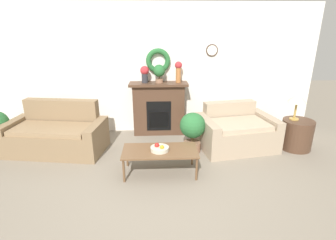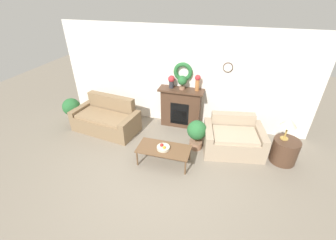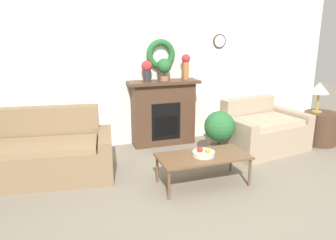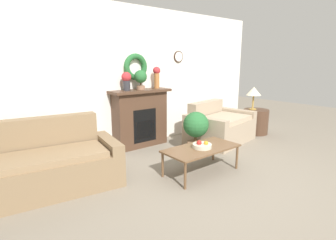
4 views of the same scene
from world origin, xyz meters
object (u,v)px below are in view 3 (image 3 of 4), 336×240
couch_left (46,154)px  potted_plant_on_mantel (164,67)px  side_table_by_loveseat (320,128)px  table_lamp (319,89)px  vase_on_mantel_left (147,69)px  loveseat_right (260,131)px  coffee_table (203,158)px  vase_on_mantel_right (186,65)px  fireplace (163,112)px  potted_plant_floor_by_loveseat (219,130)px  fruit_bowl (203,153)px

couch_left → potted_plant_on_mantel: 2.33m
side_table_by_loveseat → potted_plant_on_mantel: size_ratio=1.54×
table_lamp → side_table_by_loveseat: bearing=-38.7°
table_lamp → vase_on_mantel_left: vase_on_mantel_left is taller
loveseat_right → couch_left: bearing=170.2°
coffee_table → vase_on_mantel_right: vase_on_mantel_right is taller
fireplace → vase_on_mantel_left: 0.81m
vase_on_mantel_left → loveseat_right: bearing=-23.7°
loveseat_right → vase_on_mantel_left: size_ratio=4.47×
coffee_table → potted_plant_floor_by_loveseat: (0.61, 0.74, 0.09)m
side_table_by_loveseat → coffee_table: bearing=-163.2°
table_lamp → vase_on_mantel_right: (-2.13, 0.84, 0.40)m
fireplace → side_table_by_loveseat: (2.62, -0.89, -0.28)m
fruit_bowl → vase_on_mantel_right: (0.42, 1.70, 0.94)m
couch_left → fruit_bowl: (1.91, -0.93, 0.12)m
loveseat_right → side_table_by_loveseat: (1.14, -0.13, -0.03)m
couch_left → vase_on_mantel_left: vase_on_mantel_left is taller
couch_left → side_table_by_loveseat: 4.54m
coffee_table → side_table_by_loveseat: (2.62, 0.79, -0.08)m
side_table_by_loveseat → potted_plant_on_mantel: bearing=161.3°
potted_plant_on_mantel → vase_on_mantel_right: bearing=2.9°
couch_left → coffee_table: couch_left is taller
fireplace → coffee_table: fireplace is taller
coffee_table → fireplace: bearing=89.9°
fireplace → potted_plant_on_mantel: size_ratio=3.28×
vase_on_mantel_right → potted_plant_on_mantel: 0.40m
vase_on_mantel_left → fireplace: bearing=-1.1°
couch_left → table_lamp: size_ratio=3.57×
potted_plant_on_mantel → fruit_bowl: bearing=-90.9°
couch_left → vase_on_mantel_right: 2.68m
couch_left → vase_on_mantel_left: size_ratio=5.46×
side_table_by_loveseat → vase_on_mantel_right: vase_on_mantel_right is taller
vase_on_mantel_left → coffee_table: bearing=-80.7°
side_table_by_loveseat → couch_left: bearing=178.5°
loveseat_right → potted_plant_on_mantel: 1.94m
coffee_table → side_table_by_loveseat: bearing=16.8°
side_table_by_loveseat → potted_plant_on_mantel: 2.94m
couch_left → loveseat_right: 3.40m
potted_plant_on_mantel → potted_plant_floor_by_loveseat: size_ratio=0.49×
fruit_bowl → potted_plant_floor_by_loveseat: bearing=50.9°
fruit_bowl → side_table_by_loveseat: 2.75m
fireplace → loveseat_right: fireplace is taller
loveseat_right → potted_plant_floor_by_loveseat: loveseat_right is taller
loveseat_right → fruit_bowl: bearing=-157.8°
couch_left → vase_on_mantel_right: size_ratio=4.35×
table_lamp → vase_on_mantel_left: 2.97m
fireplace → table_lamp: size_ratio=2.32×
vase_on_mantel_right → potted_plant_on_mantel: bearing=-177.1°
potted_plant_floor_by_loveseat → side_table_by_loveseat: bearing=1.3°
potted_plant_floor_by_loveseat → loveseat_right: bearing=11.3°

